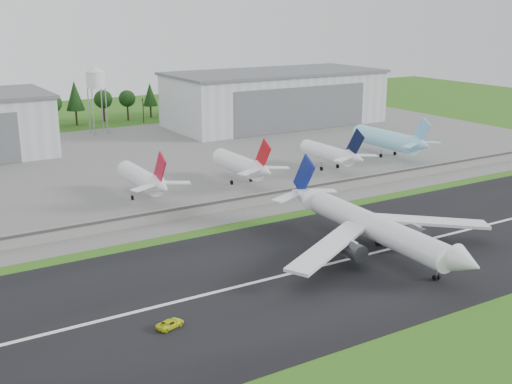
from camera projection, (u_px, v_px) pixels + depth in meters
ground at (399, 270)px, 135.38m from camera, size 600.00×600.00×0.00m
runway at (368, 255)px, 143.59m from camera, size 320.00×60.00×0.10m
runway_centerline at (368, 254)px, 143.57m from camera, size 220.00×1.00×0.02m
apron at (169, 160)px, 234.10m from camera, size 320.00×150.00×0.10m
blast_fence at (262, 199)px, 180.12m from camera, size 240.00×0.61×3.50m
hangar_east at (275, 98)px, 304.97m from camera, size 102.00×47.00×25.20m
water_tower at (95, 78)px, 278.39m from camera, size 8.40×8.40×29.40m
utility_poles at (100, 127)px, 299.94m from camera, size 230.00×3.00×12.00m
treeline at (90, 123)px, 312.28m from camera, size 320.00×16.00×22.00m
main_airliner at (376, 233)px, 142.80m from camera, size 57.23×59.20×18.17m
ground_vehicle at (170, 324)px, 110.42m from camera, size 5.59×3.71×1.43m
parked_jet_red_a at (145, 179)px, 183.58m from camera, size 7.36×31.29×16.59m
parked_jet_red_b at (243, 165)px, 199.87m from camera, size 7.36×31.29×16.71m
parked_jet_navy at (333, 154)px, 217.33m from camera, size 7.36×31.29×16.44m
parked_jet_skyblue at (391, 140)px, 236.91m from camera, size 7.36×37.29×17.16m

